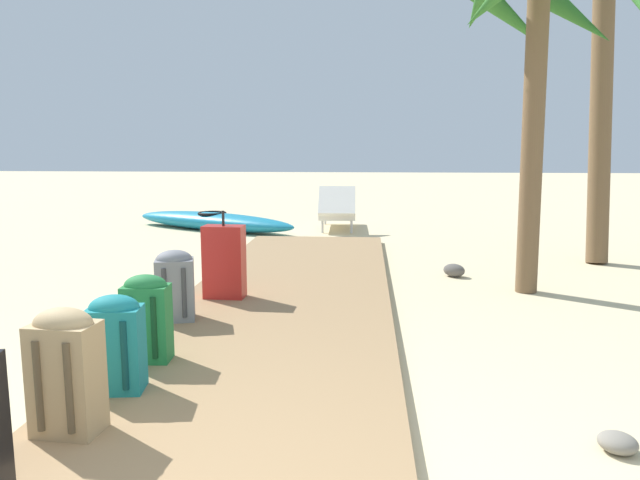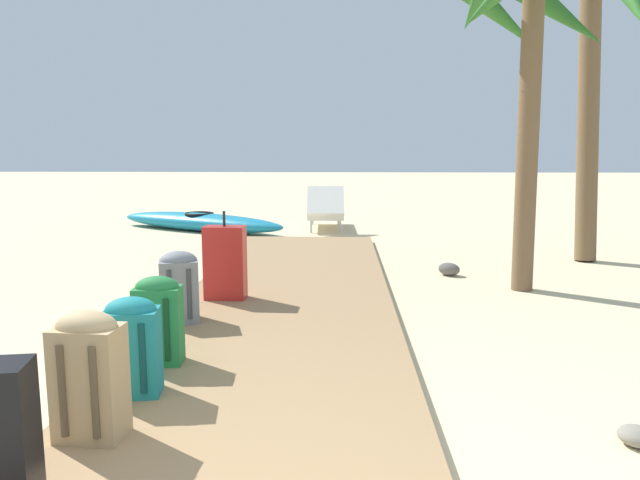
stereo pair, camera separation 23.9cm
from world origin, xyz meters
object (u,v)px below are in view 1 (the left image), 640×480
object	(u,v)px
backpack_tan	(66,368)
backpack_green	(147,316)
palm_tree_near_right	(550,6)
lounge_chair	(338,211)
backpack_teal	(116,341)
kayak	(212,221)
backpack_grey	(175,283)
suitcase_red	(224,262)

from	to	relation	value
backpack_tan	backpack_green	bearing A→B (deg)	88.57
backpack_green	backpack_tan	xyz separation A→B (m)	(-0.02, -0.96, 0.03)
palm_tree_near_right	lounge_chair	size ratio (longest dim) A/B	2.18
backpack_tan	backpack_teal	distance (m)	0.49
palm_tree_near_right	lounge_chair	world-z (taller)	palm_tree_near_right
backpack_tan	lounge_chair	distance (m)	7.69
backpack_tan	palm_tree_near_right	bearing A→B (deg)	47.98
kayak	backpack_teal	bearing A→B (deg)	-79.56
backpack_teal	kayak	xyz separation A→B (m)	(-1.28, 6.95, -0.21)
backpack_tan	kayak	distance (m)	7.55
lounge_chair	kayak	world-z (taller)	lounge_chair
backpack_green	lounge_chair	xyz separation A→B (m)	(0.86, 6.69, -0.04)
backpack_grey	lounge_chair	size ratio (longest dim) A/B	0.35
suitcase_red	backpack_green	bearing A→B (deg)	-93.68
palm_tree_near_right	lounge_chair	distance (m)	5.34
suitcase_red	palm_tree_near_right	bearing A→B (deg)	15.56
lounge_chair	backpack_teal	bearing A→B (deg)	-96.82
backpack_tan	lounge_chair	world-z (taller)	lounge_chair
backpack_teal	palm_tree_near_right	xyz separation A→B (m)	(3.01, 2.89, 2.33)
backpack_green	palm_tree_near_right	world-z (taller)	palm_tree_near_right
backpack_grey	backpack_green	xyz separation A→B (m)	(0.11, -0.89, 0.00)
backpack_tan	backpack_teal	xyz separation A→B (m)	(0.03, 0.49, -0.03)
backpack_teal	palm_tree_near_right	world-z (taller)	palm_tree_near_right
backpack_tan	kayak	xyz separation A→B (m)	(-1.26, 7.44, -0.24)
backpack_green	kayak	bearing A→B (deg)	101.16
backpack_green	backpack_teal	bearing A→B (deg)	-89.77
backpack_tan	backpack_teal	bearing A→B (deg)	86.98
kayak	backpack_grey	bearing A→B (deg)	-78.20
suitcase_red	kayak	world-z (taller)	suitcase_red
kayak	palm_tree_near_right	bearing A→B (deg)	-43.43
backpack_grey	suitcase_red	distance (m)	0.75
backpack_green	kayak	size ratio (longest dim) A/B	0.17
lounge_chair	backpack_grey	bearing A→B (deg)	-99.50
backpack_green	backpack_tan	bearing A→B (deg)	-91.43
backpack_teal	palm_tree_near_right	distance (m)	4.78
backpack_grey	lounge_chair	world-z (taller)	lounge_chair
backpack_grey	kayak	world-z (taller)	backpack_grey
backpack_green	palm_tree_near_right	size ratio (longest dim) A/B	0.16
backpack_tan	lounge_chair	xyz separation A→B (m)	(0.88, 7.64, -0.07)
suitcase_red	backpack_tan	xyz separation A→B (m)	(-0.13, -2.56, -0.01)
backpack_grey	kayak	size ratio (longest dim) A/B	0.17
suitcase_red	backpack_tan	bearing A→B (deg)	-92.84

